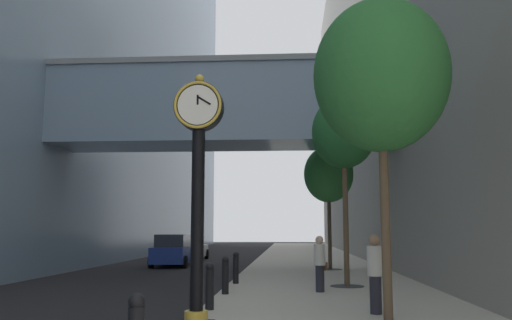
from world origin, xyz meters
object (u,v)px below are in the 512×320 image
object	(u,v)px
street_tree_near	(381,76)
car_blue_near	(173,251)
bollard_sixth	(236,267)
street_clock	(198,192)
bollard_fourth	(210,285)
bollard_fifth	(225,274)
pedestrian_by_clock	(375,271)
street_tree_mid_near	(344,133)
pedestrian_walking	(320,262)
street_tree_mid_far	(329,175)
car_white_mid	(189,248)

from	to	relation	value
street_tree_near	car_blue_near	bearing A→B (deg)	114.17
bollard_sixth	street_clock	bearing A→B (deg)	-88.00
street_clock	bollard_sixth	size ratio (longest dim) A/B	4.19
bollard_fourth	bollard_fifth	bearing A→B (deg)	90.00
bollard_sixth	pedestrian_by_clock	world-z (taller)	pedestrian_by_clock
pedestrian_by_clock	bollard_fourth	bearing A→B (deg)	174.26
bollard_fifth	car_blue_near	world-z (taller)	car_blue_near
street_tree_near	street_tree_mid_near	distance (m)	7.34
bollard_sixth	pedestrian_walking	distance (m)	3.59
street_tree_near	street_tree_mid_far	world-z (taller)	street_tree_near
bollard_fifth	street_tree_mid_near	world-z (taller)	street_tree_mid_near
car_blue_near	bollard_fifth	bearing A→B (deg)	-71.30
bollard_fifth	street_tree_near	xyz separation A→B (m)	(3.72, -5.06, 4.33)
pedestrian_by_clock	bollard_sixth	bearing A→B (deg)	120.72
bollard_fourth	street_tree_mid_far	size ratio (longest dim) A/B	0.19
car_white_mid	street_clock	bearing A→B (deg)	-78.87
street_tree_mid_near	car_white_mid	world-z (taller)	street_tree_mid_near
bollard_fourth	pedestrian_by_clock	xyz separation A→B (m)	(3.76, -0.38, 0.36)
bollard_fifth	car_blue_near	distance (m)	13.88
street_clock	car_blue_near	size ratio (longest dim) A/B	1.09
bollard_fifth	street_tree_mid_near	bearing A→B (deg)	31.48
street_tree_mid_near	car_white_mid	distance (m)	19.06
pedestrian_by_clock	street_clock	bearing A→B (deg)	-135.99
pedestrian_by_clock	street_tree_near	bearing A→B (deg)	-91.27
street_clock	street_tree_near	xyz separation A→B (m)	(3.39, 1.60, 2.41)
pedestrian_walking	street_clock	bearing A→B (deg)	-108.24
pedestrian_by_clock	car_blue_near	distance (m)	18.44
bollard_fourth	car_white_mid	bearing A→B (deg)	102.11
street_tree_mid_near	car_white_mid	xyz separation A→B (m)	(-8.40, 16.52, -4.45)
street_tree_near	car_white_mid	world-z (taller)	street_tree_near
street_clock	bollard_fourth	world-z (taller)	street_clock
street_clock	pedestrian_walking	xyz separation A→B (m)	(2.43, 7.36, -1.61)
street_tree_mid_far	pedestrian_by_clock	distance (m)	13.44
pedestrian_walking	car_white_mid	xyz separation A→B (m)	(-7.44, 18.10, -0.24)
street_tree_mid_far	pedestrian_walking	xyz separation A→B (m)	(-0.96, -8.92, -3.55)
pedestrian_by_clock	car_blue_near	world-z (taller)	pedestrian_by_clock
bollard_fifth	street_tree_mid_far	size ratio (longest dim) A/B	0.19
street_tree_near	car_blue_near	size ratio (longest dim) A/B	1.55
street_tree_mid_far	pedestrian_walking	world-z (taller)	street_tree_mid_far
street_tree_mid_near	car_blue_near	xyz separation A→B (m)	(-8.17, 10.87, -4.39)
bollard_sixth	street_tree_mid_far	size ratio (longest dim) A/B	0.19
car_blue_near	bollard_sixth	bearing A→B (deg)	-66.37
bollard_fifth	street_tree_near	world-z (taller)	street_tree_near
street_tree_mid_near	street_tree_mid_far	size ratio (longest dim) A/B	1.10
bollard_fourth	car_white_mid	size ratio (longest dim) A/B	0.23
pedestrian_by_clock	car_white_mid	size ratio (longest dim) A/B	0.37
street_tree_near	street_tree_mid_near	bearing A→B (deg)	90.00
bollard_fourth	pedestrian_by_clock	bearing A→B (deg)	-5.74
bollard_fourth	car_blue_near	xyz separation A→B (m)	(-4.45, 16.12, 0.13)
pedestrian_by_clock	street_tree_mid_far	bearing A→B (deg)	90.17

